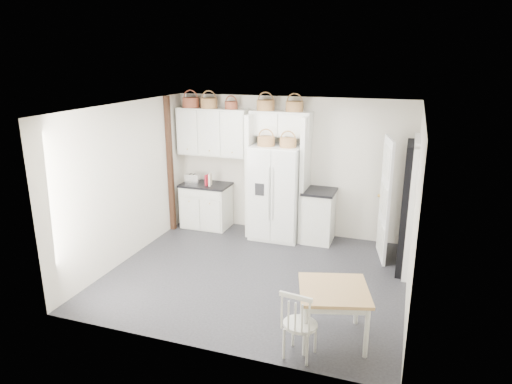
% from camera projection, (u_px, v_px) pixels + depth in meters
% --- Properties ---
extents(floor, '(4.50, 4.50, 0.00)m').
position_uv_depth(floor, '(256.00, 274.00, 7.17)').
color(floor, black).
rests_on(floor, ground).
extents(ceiling, '(4.50, 4.50, 0.00)m').
position_uv_depth(ceiling, '(256.00, 108.00, 6.43)').
color(ceiling, white).
rests_on(ceiling, wall_back).
extents(wall_back, '(4.50, 0.00, 4.50)m').
position_uv_depth(wall_back, '(290.00, 166.00, 8.62)').
color(wall_back, beige).
rests_on(wall_back, floor).
extents(wall_left, '(0.00, 4.00, 4.00)m').
position_uv_depth(wall_left, '(127.00, 183.00, 7.50)').
color(wall_left, beige).
rests_on(wall_left, floor).
extents(wall_right, '(0.00, 4.00, 4.00)m').
position_uv_depth(wall_right, '(415.00, 212.00, 6.10)').
color(wall_right, beige).
rests_on(wall_right, floor).
extents(refrigerator, '(0.91, 0.73, 1.76)m').
position_uv_depth(refrigerator, '(277.00, 192.00, 8.45)').
color(refrigerator, silver).
rests_on(refrigerator, floor).
extents(base_cab_left, '(0.92, 0.58, 0.85)m').
position_uv_depth(base_cab_left, '(206.00, 206.00, 9.10)').
color(base_cab_left, silver).
rests_on(base_cab_left, floor).
extents(base_cab_right, '(0.53, 0.63, 0.93)m').
position_uv_depth(base_cab_right, '(319.00, 217.00, 8.38)').
color(base_cab_right, silver).
rests_on(base_cab_right, floor).
extents(dining_table, '(1.00, 1.00, 0.67)m').
position_uv_depth(dining_table, '(333.00, 314.00, 5.46)').
color(dining_table, '#A98B49').
rests_on(dining_table, floor).
extents(windsor_chair, '(0.44, 0.41, 0.81)m').
position_uv_depth(windsor_chair, '(300.00, 324.00, 5.12)').
color(windsor_chair, silver).
rests_on(windsor_chair, floor).
extents(counter_left, '(0.95, 0.62, 0.04)m').
position_uv_depth(counter_left, '(206.00, 185.00, 8.97)').
color(counter_left, black).
rests_on(counter_left, base_cab_left).
extents(counter_right, '(0.57, 0.68, 0.04)m').
position_uv_depth(counter_right, '(320.00, 191.00, 8.24)').
color(counter_right, black).
rests_on(counter_right, base_cab_right).
extents(toaster, '(0.28, 0.18, 0.19)m').
position_uv_depth(toaster, '(193.00, 179.00, 8.98)').
color(toaster, silver).
rests_on(toaster, counter_left).
extents(cookbook_red, '(0.06, 0.15, 0.21)m').
position_uv_depth(cookbook_red, '(208.00, 180.00, 8.84)').
color(cookbook_red, '#AF1A2B').
rests_on(cookbook_red, counter_left).
extents(cookbook_cream, '(0.06, 0.16, 0.23)m').
position_uv_depth(cookbook_cream, '(210.00, 180.00, 8.82)').
color(cookbook_cream, beige).
rests_on(cookbook_cream, counter_left).
extents(basket_upper_a, '(0.33, 0.33, 0.19)m').
position_uv_depth(basket_upper_a, '(191.00, 103.00, 8.74)').
color(basket_upper_a, brown).
rests_on(basket_upper_a, upper_cabinet).
extents(basket_upper_b, '(0.32, 0.32, 0.19)m').
position_uv_depth(basket_upper_b, '(209.00, 103.00, 8.62)').
color(basket_upper_b, brown).
rests_on(basket_upper_b, upper_cabinet).
extents(basket_upper_c, '(0.24, 0.24, 0.14)m').
position_uv_depth(basket_upper_c, '(231.00, 105.00, 8.49)').
color(basket_upper_c, brown).
rests_on(basket_upper_c, upper_cabinet).
extents(basket_bridge_a, '(0.33, 0.33, 0.19)m').
position_uv_depth(basket_bridge_a, '(266.00, 105.00, 8.27)').
color(basket_bridge_a, brown).
rests_on(basket_bridge_a, bridge_cabinet).
extents(basket_bridge_b, '(0.32, 0.32, 0.18)m').
position_uv_depth(basket_bridge_b, '(294.00, 106.00, 8.11)').
color(basket_bridge_b, brown).
rests_on(basket_bridge_b, bridge_cabinet).
extents(basket_fridge_a, '(0.31, 0.31, 0.17)m').
position_uv_depth(basket_fridge_a, '(266.00, 141.00, 8.14)').
color(basket_fridge_a, brown).
rests_on(basket_fridge_a, refrigerator).
extents(basket_fridge_b, '(0.30, 0.30, 0.16)m').
position_uv_depth(basket_fridge_b, '(288.00, 143.00, 8.02)').
color(basket_fridge_b, brown).
rests_on(basket_fridge_b, refrigerator).
extents(upper_cabinet, '(1.40, 0.34, 0.90)m').
position_uv_depth(upper_cabinet, '(213.00, 132.00, 8.76)').
color(upper_cabinet, silver).
rests_on(upper_cabinet, wall_back).
extents(bridge_cabinet, '(1.12, 0.34, 0.45)m').
position_uv_depth(bridge_cabinet, '(281.00, 123.00, 8.27)').
color(bridge_cabinet, silver).
rests_on(bridge_cabinet, wall_back).
extents(fridge_panel_left, '(0.08, 0.60, 2.30)m').
position_uv_depth(fridge_panel_left, '(252.00, 175.00, 8.59)').
color(fridge_panel_left, silver).
rests_on(fridge_panel_left, floor).
extents(fridge_panel_right, '(0.08, 0.60, 2.30)m').
position_uv_depth(fridge_panel_right, '(305.00, 179.00, 8.27)').
color(fridge_panel_right, silver).
rests_on(fridge_panel_right, floor).
extents(trim_post, '(0.09, 0.09, 2.60)m').
position_uv_depth(trim_post, '(170.00, 165.00, 8.71)').
color(trim_post, black).
rests_on(trim_post, floor).
extents(doorway_void, '(0.18, 0.85, 2.05)m').
position_uv_depth(doorway_void, '(407.00, 208.00, 7.12)').
color(doorway_void, black).
rests_on(doorway_void, floor).
extents(door_slab, '(0.21, 0.79, 2.05)m').
position_uv_depth(door_slab, '(385.00, 199.00, 7.53)').
color(door_slab, white).
rests_on(door_slab, floor).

